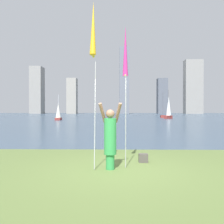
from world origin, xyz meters
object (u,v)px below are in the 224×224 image
(bag, at_px, (143,158))
(sailboat_3, at_px, (169,108))
(kite_flag_left, at_px, (93,32))
(sailboat_0, at_px, (58,113))
(sailboat_8, at_px, (163,116))
(person, at_px, (110,137))
(kite_flag_right, at_px, (125,54))

(bag, distance_m, sailboat_3, 39.13)
(kite_flag_left, height_order, sailboat_3, sailboat_3)
(sailboat_3, bearing_deg, sailboat_0, -159.63)
(bag, distance_m, sailboat_8, 43.77)
(kite_flag_left, relative_size, bag, 15.92)
(person, bearing_deg, bag, 51.29)
(person, height_order, sailboat_8, sailboat_8)
(person, xyz_separation_m, sailboat_8, (9.66, 43.81, -0.58))
(sailboat_0, relative_size, sailboat_8, 0.77)
(kite_flag_right, bearing_deg, sailboat_3, 76.34)
(kite_flag_right, distance_m, sailboat_8, 44.52)
(bag, relative_size, sailboat_0, 0.07)
(kite_flag_left, relative_size, kite_flag_right, 1.11)
(bag, xyz_separation_m, sailboat_8, (8.66, 42.90, 0.19))
(kite_flag_right, bearing_deg, sailboat_8, 78.00)
(sailboat_0, bearing_deg, kite_flag_right, -73.25)
(kite_flag_right, height_order, sailboat_0, sailboat_0)
(person, bearing_deg, kite_flag_right, 48.76)
(sailboat_0, height_order, sailboat_8, sailboat_8)
(kite_flag_right, distance_m, bag, 3.20)
(kite_flag_right, xyz_separation_m, bag, (0.58, 0.55, -3.10))
(kite_flag_left, bearing_deg, sailboat_0, 104.99)
(sailboat_3, bearing_deg, kite_flag_right, -103.66)
(bag, bearing_deg, sailboat_8, 78.59)
(sailboat_8, bearing_deg, sailboat_3, -88.17)
(bag, height_order, sailboat_8, sailboat_8)
(kite_flag_right, relative_size, sailboat_0, 0.99)
(kite_flag_right, distance_m, sailboat_3, 39.78)
(person, height_order, kite_flag_right, kite_flag_right)
(kite_flag_right, distance_m, sailboat_0, 33.08)
(kite_flag_left, xyz_separation_m, kite_flag_right, (0.86, 0.72, -0.40))
(kite_flag_left, height_order, sailboat_8, sailboat_8)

